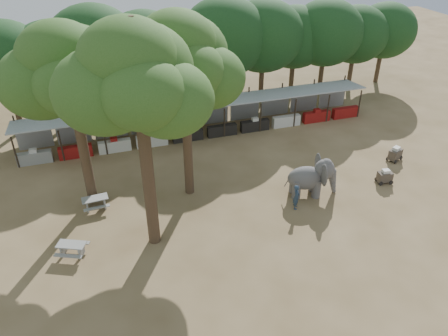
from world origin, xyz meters
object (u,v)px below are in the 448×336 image
object	(u,v)px
yard_tree_left	(66,73)
handler	(296,197)
cart_back	(395,154)
picnic_table_far	(95,202)
yard_tree_center	(134,80)
yard_tree_back	(180,62)
cart_front	(385,176)
picnic_table_near	(72,248)
elephant	(312,177)

from	to	relation	value
yard_tree_left	handler	distance (m)	14.79
yard_tree_left	handler	size ratio (longest dim) A/B	6.77
handler	cart_back	distance (m)	9.83
picnic_table_far	yard_tree_center	bearing A→B (deg)	-58.38
yard_tree_back	cart_back	world-z (taller)	yard_tree_back
yard_tree_back	cart_front	size ratio (longest dim) A/B	10.43
yard_tree_center	picnic_table_far	size ratio (longest dim) A/B	7.43
yard_tree_center	picnic_table_far	xyz separation A→B (m)	(-2.73, 3.85, -8.71)
yard_tree_left	yard_tree_back	size ratio (longest dim) A/B	0.97
cart_front	cart_back	world-z (taller)	cart_back
yard_tree_back	handler	size ratio (longest dim) A/B	6.98
picnic_table_near	elephant	bearing A→B (deg)	29.21
picnic_table_near	cart_front	distance (m)	19.91
elephant	handler	world-z (taller)	elephant
yard_tree_left	picnic_table_near	size ratio (longest dim) A/B	5.80
yard_tree_center	yard_tree_back	distance (m)	5.04
elephant	picnic_table_near	bearing A→B (deg)	-162.97
yard_tree_left	elephant	world-z (taller)	yard_tree_left
elephant	picnic_table_near	xyz separation A→B (m)	(-14.62, -1.20, -0.78)
picnic_table_far	picnic_table_near	bearing A→B (deg)	-114.62
yard_tree_left	picnic_table_far	distance (m)	7.79
picnic_table_near	cart_front	bearing A→B (deg)	26.97
yard_tree_center	cart_front	bearing A→B (deg)	3.13
yard_tree_left	elephant	distance (m)	15.58
yard_tree_center	picnic_table_near	size ratio (longest dim) A/B	6.34
picnic_table_near	picnic_table_far	distance (m)	4.10
elephant	cart_front	world-z (taller)	elephant
cart_front	yard_tree_left	bearing A→B (deg)	174.63
picnic_table_near	yard_tree_back	bearing A→B (deg)	53.56
yard_tree_center	picnic_table_near	bearing A→B (deg)	179.87
yard_tree_center	picnic_table_near	world-z (taller)	yard_tree_center
handler	picnic_table_far	xyz separation A→B (m)	(-11.58, 3.72, -0.31)
handler	yard_tree_center	bearing A→B (deg)	117.58
yard_tree_back	elephant	xyz separation A→B (m)	(7.43, -2.79, -7.28)
cart_front	cart_back	distance (m)	3.39
yard_tree_center	picnic_table_far	bearing A→B (deg)	125.37
handler	cart_front	distance (m)	6.89
picnic_table_far	cart_back	distance (m)	20.95
yard_tree_left	elephant	bearing A→B (deg)	-15.78
picnic_table_far	yard_tree_back	bearing A→B (deg)	-2.19
yard_tree_left	cart_back	xyz separation A→B (m)	(21.21, -1.85, -7.67)
yard_tree_back	handler	bearing A→B (deg)	-33.48
yard_tree_back	handler	xyz separation A→B (m)	(5.86, -3.87, -7.73)
picnic_table_near	yard_tree_center	bearing A→B (deg)	24.40
yard_tree_back	cart_back	xyz separation A→B (m)	(15.21, -0.85, -8.01)
cart_front	picnic_table_near	bearing A→B (deg)	-170.43
yard_tree_back	picnic_table_near	distance (m)	11.51
handler	yard_tree_back	bearing A→B (deg)	83.27
yard_tree_center	cart_back	world-z (taller)	yard_tree_center
yard_tree_left	cart_front	size ratio (longest dim) A/B	10.12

